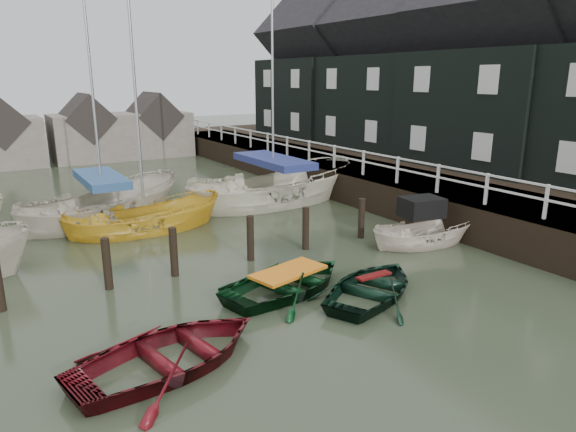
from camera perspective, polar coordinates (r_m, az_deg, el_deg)
ground at (r=12.77m, az=-2.68°, el=-9.83°), size 120.00×120.00×0.00m
pier at (r=25.57m, az=5.08°, el=4.58°), size 3.04×32.00×2.70m
land_strip at (r=29.28m, az=13.80°, el=4.14°), size 14.00×38.00×1.50m
quay_houses at (r=27.85m, az=16.56°, el=15.18°), size 6.52×28.14×10.01m
mooring_pilings at (r=14.72m, az=-12.22°, el=-4.60°), size 13.72×0.22×1.80m
far_sheds at (r=36.89m, az=-21.69°, el=8.64°), size 14.00×4.08×4.39m
rowboat_red at (r=10.56m, az=-12.75°, el=-15.96°), size 4.44×3.56×0.82m
rowboat_green at (r=13.52m, az=0.06°, el=-8.35°), size 4.36×3.54×0.79m
rowboat_dkgreen at (r=13.45m, az=9.41°, el=-8.69°), size 4.35×3.87×0.74m
motorboat at (r=17.67m, az=14.81°, el=-2.72°), size 4.06×2.12×2.31m
sailboat_b at (r=21.35m, az=-19.69°, el=-0.19°), size 7.53×5.11×11.94m
sailboat_c at (r=19.38m, az=-15.53°, el=-1.49°), size 5.77×2.42×11.05m
sailboat_d at (r=22.76m, az=-1.61°, el=1.62°), size 8.36×3.36×13.62m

